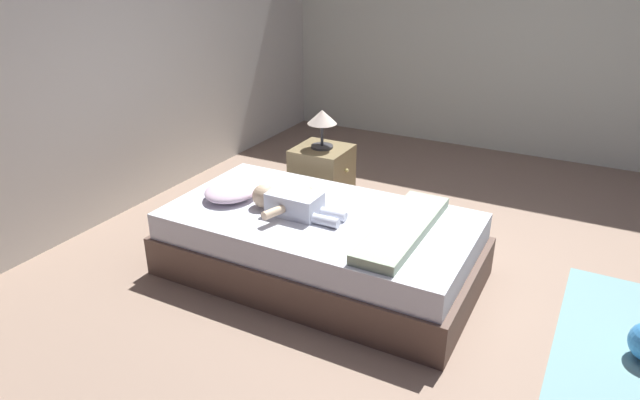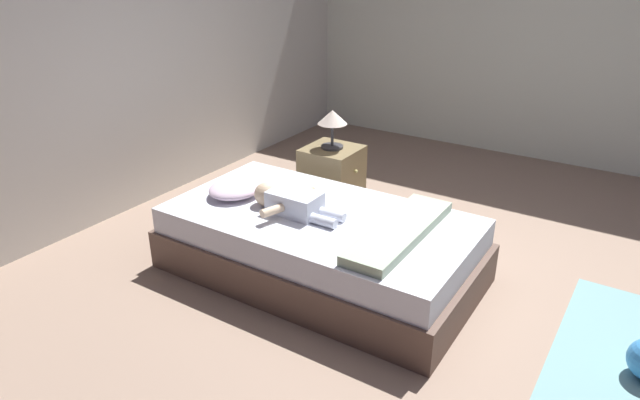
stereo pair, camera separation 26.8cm
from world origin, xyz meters
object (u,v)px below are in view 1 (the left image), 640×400
baby (290,203)px  nightstand (322,180)px  toothbrush (301,199)px  lamp (322,120)px  bed (320,245)px  pillow (233,190)px

baby → nightstand: size_ratio=1.18×
nightstand → toothbrush: bearing=-162.2°
nightstand → lamp: lamp is taller
bed → baby: size_ratio=3.15×
nightstand → lamp: (-0.00, 0.00, 0.51)m
bed → toothbrush: (0.14, 0.22, 0.24)m
pillow → baby: (-0.04, -0.49, 0.02)m
pillow → lamp: 1.01m
pillow → baby: size_ratio=0.67×
toothbrush → nightstand: (0.77, 0.25, -0.18)m
pillow → nightstand: bearing=-12.0°
bed → lamp: 1.17m
toothbrush → bed: bearing=-121.8°
toothbrush → nightstand: size_ratio=0.21×
bed → pillow: bearing=93.6°
toothbrush → lamp: 0.88m
pillow → baby: baby is taller
bed → baby: (-0.08, 0.18, 0.30)m
nightstand → pillow: bearing=168.0°
baby → bed: bearing=-67.0°
bed → lamp: (0.91, 0.47, 0.57)m
bed → baby: bearing=113.0°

